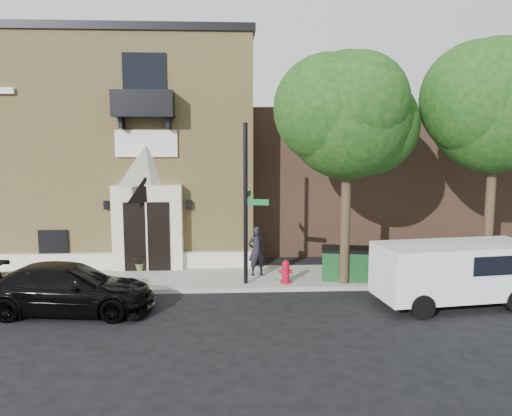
{
  "coord_description": "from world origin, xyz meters",
  "views": [
    {
      "loc": [
        2.07,
        -16.02,
        4.97
      ],
      "look_at": [
        3.06,
        2.0,
        2.56
      ],
      "focal_mm": 35.0,
      "sensor_mm": 36.0,
      "label": 1
    }
  ],
  "objects_px": {
    "street_sign": "(246,204)",
    "fire_hydrant": "(286,272)",
    "black_sedan": "(69,289)",
    "dumpster": "(346,263)",
    "pedestrian_near": "(256,251)",
    "cargo_van": "(459,271)"
  },
  "relations": [
    {
      "from": "street_sign",
      "to": "fire_hydrant",
      "type": "height_order",
      "value": "street_sign"
    },
    {
      "from": "black_sedan",
      "to": "dumpster",
      "type": "xyz_separation_m",
      "value": [
        8.81,
        2.57,
        0.01
      ]
    },
    {
      "from": "pedestrian_near",
      "to": "fire_hydrant",
      "type": "bearing_deg",
      "value": 114.78
    },
    {
      "from": "dumpster",
      "to": "pedestrian_near",
      "type": "height_order",
      "value": "pedestrian_near"
    },
    {
      "from": "street_sign",
      "to": "cargo_van",
      "type": "bearing_deg",
      "value": -5.36
    },
    {
      "from": "fire_hydrant",
      "to": "pedestrian_near",
      "type": "relative_size",
      "value": 0.45
    },
    {
      "from": "cargo_van",
      "to": "pedestrian_near",
      "type": "distance_m",
      "value": 6.82
    },
    {
      "from": "cargo_van",
      "to": "fire_hydrant",
      "type": "bearing_deg",
      "value": 148.94
    },
    {
      "from": "cargo_van",
      "to": "fire_hydrant",
      "type": "relative_size",
      "value": 6.1
    },
    {
      "from": "black_sedan",
      "to": "pedestrian_near",
      "type": "relative_size",
      "value": 2.76
    },
    {
      "from": "street_sign",
      "to": "black_sedan",
      "type": "bearing_deg",
      "value": -142.79
    },
    {
      "from": "cargo_van",
      "to": "fire_hydrant",
      "type": "height_order",
      "value": "cargo_van"
    },
    {
      "from": "black_sedan",
      "to": "fire_hydrant",
      "type": "distance_m",
      "value": 6.98
    },
    {
      "from": "street_sign",
      "to": "dumpster",
      "type": "xyz_separation_m",
      "value": [
        3.54,
        0.32,
        -2.17
      ]
    },
    {
      "from": "cargo_van",
      "to": "fire_hydrant",
      "type": "xyz_separation_m",
      "value": [
        -5.04,
        2.21,
        -0.53
      ]
    },
    {
      "from": "black_sedan",
      "to": "fire_hydrant",
      "type": "height_order",
      "value": "black_sedan"
    },
    {
      "from": "street_sign",
      "to": "pedestrian_near",
      "type": "distance_m",
      "value": 2.14
    },
    {
      "from": "dumpster",
      "to": "pedestrian_near",
      "type": "distance_m",
      "value": 3.23
    },
    {
      "from": "street_sign",
      "to": "fire_hydrant",
      "type": "bearing_deg",
      "value": 11.92
    },
    {
      "from": "cargo_van",
      "to": "pedestrian_near",
      "type": "bearing_deg",
      "value": 143.94
    },
    {
      "from": "fire_hydrant",
      "to": "dumpster",
      "type": "bearing_deg",
      "value": 9.72
    },
    {
      "from": "cargo_van",
      "to": "dumpster",
      "type": "relative_size",
      "value": 2.61
    }
  ]
}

